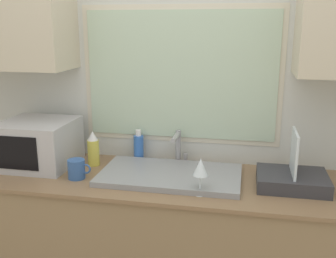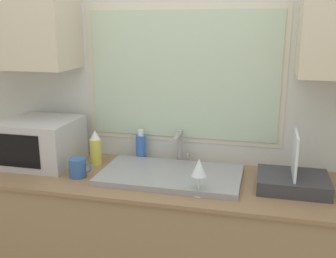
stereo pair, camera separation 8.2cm
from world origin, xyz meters
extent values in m
cube|color=#8C7251|center=(0.00, 0.30, 0.44)|extent=(2.10, 0.60, 0.88)
cube|color=#846647|center=(0.00, 0.30, 0.89)|extent=(2.13, 0.63, 0.02)
cube|color=silver|center=(0.00, 0.63, 1.30)|extent=(6.00, 0.06, 2.60)
cube|color=beige|center=(0.00, 0.60, 1.42)|extent=(1.16, 0.01, 0.79)
cube|color=#B2CCB2|center=(0.00, 0.60, 1.42)|extent=(1.10, 0.01, 0.73)
cube|color=beige|center=(-0.93, 0.44, 1.79)|extent=(0.64, 0.32, 0.67)
cube|color=gray|center=(0.00, 0.31, 0.92)|extent=(0.75, 0.42, 0.03)
cylinder|color=#99999E|center=(0.00, 0.55, 1.00)|extent=(0.03, 0.03, 0.20)
cylinder|color=#99999E|center=(0.00, 0.46, 1.09)|extent=(0.03, 0.17, 0.03)
cylinder|color=#99999E|center=(0.05, 0.55, 0.93)|extent=(0.02, 0.02, 0.06)
cube|color=#B2B2B7|center=(-0.79, 0.36, 1.04)|extent=(0.40, 0.38, 0.26)
cube|color=black|center=(-0.82, 0.16, 1.04)|extent=(0.26, 0.01, 0.18)
cube|color=#333338|center=(0.63, 0.31, 0.94)|extent=(0.35, 0.28, 0.07)
cube|color=silver|center=(0.63, 0.31, 1.08)|extent=(0.01, 0.22, 0.22)
cylinder|color=#D8CC4C|center=(-0.48, 0.41, 0.98)|extent=(0.07, 0.07, 0.15)
cone|color=silver|center=(-0.48, 0.41, 1.08)|extent=(0.06, 0.06, 0.05)
cylinder|color=blue|center=(-0.24, 0.55, 0.98)|extent=(0.06, 0.06, 0.15)
cylinder|color=white|center=(-0.24, 0.55, 1.07)|extent=(0.03, 0.03, 0.04)
cylinder|color=#335999|center=(-0.49, 0.20, 0.96)|extent=(0.09, 0.09, 0.10)
torus|color=#335999|center=(-0.44, 0.20, 0.96)|extent=(0.06, 0.01, 0.06)
cylinder|color=silver|center=(0.18, 0.13, 0.91)|extent=(0.07, 0.07, 0.00)
cylinder|color=silver|center=(0.18, 0.13, 0.95)|extent=(0.01, 0.01, 0.09)
cone|color=silver|center=(0.18, 0.13, 1.04)|extent=(0.07, 0.07, 0.09)
camera|label=1|loc=(0.38, -1.63, 1.70)|focal=42.00mm
camera|label=2|loc=(0.46, -1.61, 1.70)|focal=42.00mm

